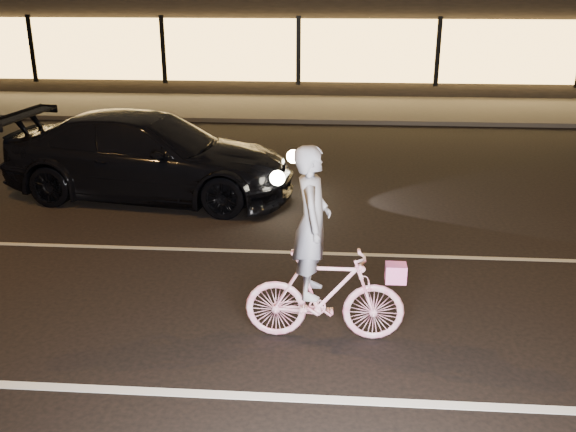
{
  "coord_description": "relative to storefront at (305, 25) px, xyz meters",
  "views": [
    {
      "loc": [
        1.27,
        -6.67,
        3.79
      ],
      "look_at": [
        0.72,
        0.6,
        1.09
      ],
      "focal_mm": 40.0,
      "sensor_mm": 36.0,
      "label": 1
    }
  ],
  "objects": [
    {
      "name": "storefront",
      "position": [
        0.0,
        0.0,
        0.0
      ],
      "size": [
        25.4,
        8.42,
        4.2
      ],
      "color": "black",
      "rests_on": "ground"
    },
    {
      "name": "lane_stripe_far",
      "position": [
        0.0,
        -16.97,
        -2.14
      ],
      "size": [
        60.0,
        0.1,
        0.01
      ],
      "primitive_type": "cube",
      "color": "gray",
      "rests_on": "ground"
    },
    {
      "name": "sidewalk",
      "position": [
        0.0,
        -5.97,
        -2.09
      ],
      "size": [
        30.0,
        4.0,
        0.12
      ],
      "primitive_type": "cube",
      "color": "#383533",
      "rests_on": "ground"
    },
    {
      "name": "lane_stripe_near",
      "position": [
        0.0,
        -20.47,
        -2.14
      ],
      "size": [
        60.0,
        0.12,
        0.01
      ],
      "primitive_type": "cube",
      "color": "silver",
      "rests_on": "ground"
    },
    {
      "name": "cyclist",
      "position": [
        1.16,
        -19.32,
        -1.36
      ],
      "size": [
        1.76,
        0.61,
        2.22
      ],
      "rotation": [
        0.0,
        0.0,
        1.57
      ],
      "color": "#E23872",
      "rests_on": "ground"
    },
    {
      "name": "sedan",
      "position": [
        -2.1,
        -14.5,
        -1.38
      ],
      "size": [
        5.5,
        2.77,
        1.53
      ],
      "rotation": [
        0.0,
        0.0,
        1.45
      ],
      "color": "black",
      "rests_on": "ground"
    },
    {
      "name": "ground",
      "position": [
        0.0,
        -18.97,
        -2.15
      ],
      "size": [
        90.0,
        90.0,
        0.0
      ],
      "primitive_type": "plane",
      "color": "black",
      "rests_on": "ground"
    }
  ]
}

